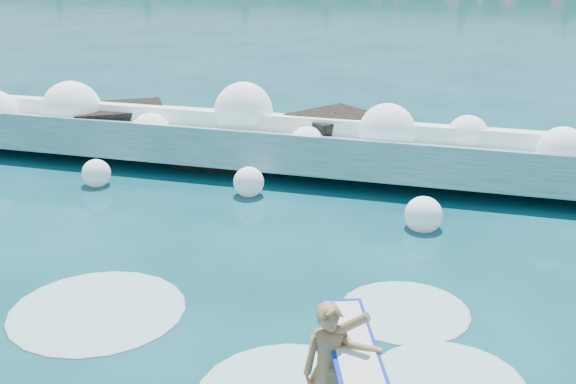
% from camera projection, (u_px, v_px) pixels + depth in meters
% --- Properties ---
extents(ground, '(200.00, 200.00, 0.00)m').
position_uv_depth(ground, '(162.00, 296.00, 11.38)').
color(ground, '#083440').
rests_on(ground, ground).
extents(breaking_wave, '(17.54, 2.75, 1.51)m').
position_uv_depth(breaking_wave, '(270.00, 145.00, 17.54)').
color(breaking_wave, teal).
rests_on(breaking_wave, ground).
extents(rock_cluster, '(8.30, 3.10, 1.34)m').
position_uv_depth(rock_cluster, '(212.00, 137.00, 18.60)').
color(rock_cluster, black).
rests_on(rock_cluster, ground).
extents(surfer_with_board, '(1.32, 2.92, 1.74)m').
position_uv_depth(surfer_with_board, '(335.00, 366.00, 8.42)').
color(surfer_with_board, '#976C46').
rests_on(surfer_with_board, ground).
extents(wave_spray, '(15.11, 4.65, 2.01)m').
position_uv_depth(wave_spray, '(223.00, 126.00, 17.56)').
color(wave_spray, white).
rests_on(wave_spray, ground).
extents(surf_foam, '(8.83, 5.63, 0.13)m').
position_uv_depth(surf_foam, '(254.00, 359.00, 9.72)').
color(surf_foam, silver).
rests_on(surf_foam, ground).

